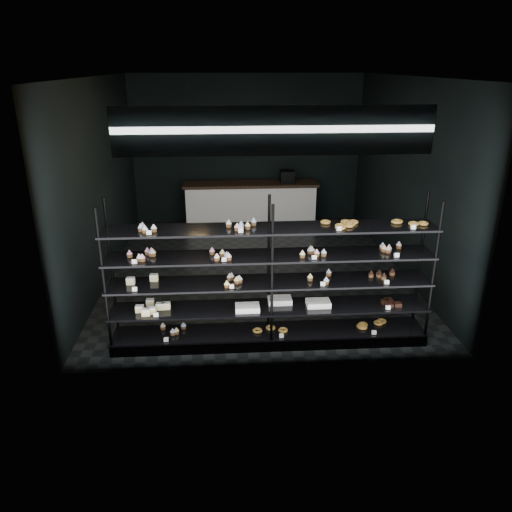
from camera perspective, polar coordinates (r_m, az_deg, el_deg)
room at (r=8.29m, az=-0.02°, el=8.73°), size 5.01×6.01×3.20m
display_shelf at (r=6.29m, az=1.38°, el=-4.85°), size 4.00×0.50×1.91m
signage at (r=5.22m, az=2.17°, el=14.12°), size 3.30×0.05×0.50m
pendant_lamp at (r=7.25m, az=-7.10°, el=13.59°), size 0.32×0.32×0.89m
service_counter at (r=10.98m, az=-0.57°, el=5.95°), size 2.89×0.65×1.23m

